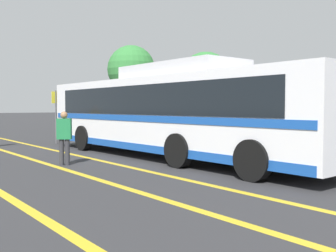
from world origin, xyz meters
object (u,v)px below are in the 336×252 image
parked_car_2 (267,133)px  pedestrian_1 (64,135)px  tree_1 (131,70)px  tree_0 (206,78)px  bus_stop_sign (56,110)px  parked_car_0 (114,122)px  parked_car_1 (174,127)px  transit_bus (168,112)px

parked_car_2 → pedestrian_1: size_ratio=2.83×
pedestrian_1 → tree_1: (-14.42, 11.67, 3.71)m
tree_0 → bus_stop_sign: bearing=-81.6°
parked_car_2 → tree_1: tree_1 is taller
parked_car_0 → pedestrian_1: pedestrian_1 is taller
parked_car_1 → parked_car_2: (6.02, -0.13, 0.00)m
parked_car_0 → parked_car_2: size_ratio=1.07×
parked_car_1 → bus_stop_sign: bus_stop_sign is taller
parked_car_1 → tree_0: bearing=-146.1°
transit_bus → pedestrian_1: size_ratio=8.11×
bus_stop_sign → tree_1: bearing=38.4°
pedestrian_1 → bus_stop_sign: bearing=-75.1°
bus_stop_sign → transit_bus: bearing=-83.6°
bus_stop_sign → tree_1: 12.25m
parked_car_0 → tree_0: bearing=164.8°
tree_0 → parked_car_0: bearing=-108.3°
tree_1 → parked_car_0: bearing=-44.7°
bus_stop_sign → tree_1: tree_1 is taller
parked_car_0 → parked_car_1: 6.05m
pedestrian_1 → bus_stop_sign: bus_stop_sign is taller
transit_bus → parked_car_0: size_ratio=2.68×
parked_car_1 → transit_bus: bearing=49.9°
parked_car_0 → tree_1: 6.67m
parked_car_2 → pedestrian_1: 7.89m
transit_bus → parked_car_0: transit_bus is taller
transit_bus → parked_car_1: bearing=48.4°
bus_stop_sign → tree_0: tree_0 is taller
parked_car_1 → tree_0: size_ratio=0.76×
tree_1 → parked_car_2: bearing=-13.9°
parked_car_1 → tree_0: 7.87m
parked_car_0 → tree_0: 7.05m
parked_car_2 → tree_0: tree_0 is taller
parked_car_0 → tree_0: size_ratio=0.89×
transit_bus → parked_car_2: transit_bus is taller
tree_1 → bus_stop_sign: bearing=-50.4°
parked_car_1 → parked_car_2: bearing=89.1°
transit_bus → pedestrian_1: transit_bus is taller
parked_car_1 → pedestrian_1: size_ratio=2.59×
parked_car_0 → bus_stop_sign: 6.54m
transit_bus → tree_0: 14.01m
pedestrian_1 → tree_1: 18.92m
parked_car_1 → tree_1: tree_1 is taller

